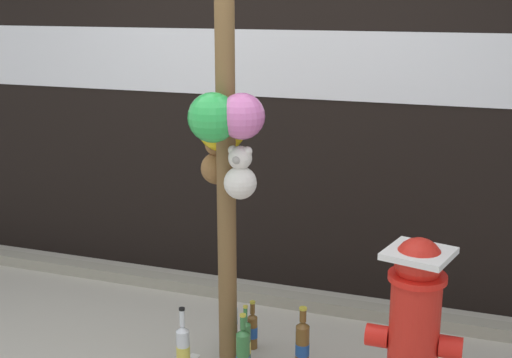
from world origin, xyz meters
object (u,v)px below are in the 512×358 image
(fire_hydrant, at_px, (414,324))
(bottle_2, at_px, (252,330))
(bottle_3, at_px, (231,328))
(memorial_post, at_px, (225,97))
(bottle_0, at_px, (243,358))
(bottle_1, at_px, (246,344))
(bottle_5, at_px, (183,348))
(bottle_4, at_px, (302,345))

(fire_hydrant, xyz_separation_m, bottle_2, (-0.94, 0.35, -0.36))
(fire_hydrant, xyz_separation_m, bottle_3, (-1.03, 0.24, -0.31))
(memorial_post, distance_m, fire_hydrant, 1.44)
(bottle_0, xyz_separation_m, bottle_1, (-0.05, 0.17, -0.02))
(bottle_5, bearing_deg, bottle_2, 55.00)
(bottle_1, relative_size, bottle_5, 0.98)
(memorial_post, relative_size, fire_hydrant, 3.10)
(bottle_1, bearing_deg, bottle_2, 100.17)
(bottle_3, bearing_deg, fire_hydrant, -13.14)
(memorial_post, height_order, bottle_1, memorial_post)
(bottle_1, height_order, bottle_3, bottle_3)
(bottle_0, bearing_deg, memorial_post, 130.45)
(memorial_post, xyz_separation_m, fire_hydrant, (1.01, -0.14, -1.01))
(bottle_2, bearing_deg, bottle_3, -130.13)
(bottle_2, xyz_separation_m, bottle_3, (-0.09, -0.11, 0.05))
(bottle_0, relative_size, bottle_4, 1.11)
(bottle_5, bearing_deg, bottle_4, 21.84)
(memorial_post, xyz_separation_m, bottle_5, (-0.19, -0.17, -1.34))
(bottle_5, bearing_deg, bottle_1, 26.53)
(bottle_0, bearing_deg, bottle_4, 46.12)
(bottle_0, distance_m, bottle_4, 0.36)
(bottle_2, xyz_separation_m, bottle_5, (-0.26, -0.38, 0.03))
(bottle_0, distance_m, bottle_2, 0.41)
(memorial_post, xyz_separation_m, bottle_2, (0.07, 0.20, -1.37))
(bottle_0, bearing_deg, bottle_5, 177.13)
(memorial_post, relative_size, bottle_0, 6.87)
(bottle_1, distance_m, bottle_3, 0.18)
(bottle_0, height_order, bottle_1, bottle_0)
(fire_hydrant, distance_m, bottle_0, 0.91)
(bottle_4, relative_size, bottle_5, 0.97)
(bottle_1, xyz_separation_m, bottle_2, (-0.04, 0.22, -0.03))
(bottle_3, xyz_separation_m, bottle_4, (0.43, -0.03, -0.01))
(bottle_1, distance_m, bottle_5, 0.34)
(bottle_4, height_order, bottle_5, bottle_5)
(bottle_2, distance_m, bottle_4, 0.36)
(memorial_post, bearing_deg, bottle_2, 70.56)
(bottle_1, relative_size, bottle_3, 0.91)
(bottle_0, bearing_deg, fire_hydrant, 3.01)
(bottle_0, height_order, bottle_3, same)
(bottle_0, distance_m, bottle_1, 0.18)
(fire_hydrant, distance_m, bottle_1, 0.96)
(fire_hydrant, distance_m, bottle_3, 1.10)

